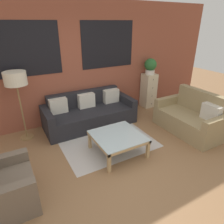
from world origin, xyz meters
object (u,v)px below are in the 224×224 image
object	(u,v)px
settee_vintage	(191,119)
floor_lamp	(16,81)
coffee_table	(118,138)
potted_plant	(150,66)
couch_dark	(89,113)
armchair_corner	(0,190)
drawer_cabinet	(148,90)

from	to	relation	value
settee_vintage	floor_lamp	bearing A→B (deg)	155.57
coffee_table	potted_plant	xyz separation A→B (m)	(1.99, 1.59, 0.87)
couch_dark	armchair_corner	xyz separation A→B (m)	(-2.00, -1.65, -0.01)
settee_vintage	drawer_cabinet	distance (m)	1.68
coffee_table	drawer_cabinet	distance (m)	2.55
coffee_table	drawer_cabinet	world-z (taller)	drawer_cabinet
couch_dark	settee_vintage	size ratio (longest dim) A/B	1.44
drawer_cabinet	settee_vintage	bearing A→B (deg)	-93.43
armchair_corner	floor_lamp	xyz separation A→B (m)	(0.54, 1.73, 0.99)
drawer_cabinet	armchair_corner	bearing A→B (deg)	-154.69
couch_dark	settee_vintage	world-z (taller)	settee_vintage
armchair_corner	potted_plant	bearing A→B (deg)	25.31
couch_dark	armchair_corner	distance (m)	2.59
settee_vintage	coffee_table	size ratio (longest dim) A/B	1.70
armchair_corner	coffee_table	distance (m)	2.02
couch_dark	armchair_corner	bearing A→B (deg)	-140.46
settee_vintage	drawer_cabinet	size ratio (longest dim) A/B	1.55
couch_dark	floor_lamp	world-z (taller)	floor_lamp
couch_dark	coffee_table	bearing A→B (deg)	-90.05
settee_vintage	potted_plant	distance (m)	1.89
couch_dark	coffee_table	distance (m)	1.36
armchair_corner	floor_lamp	distance (m)	2.07
couch_dark	settee_vintage	distance (m)	2.37
coffee_table	floor_lamp	bearing A→B (deg)	135.23
settee_vintage	potted_plant	bearing A→B (deg)	86.57
settee_vintage	floor_lamp	size ratio (longest dim) A/B	1.03
coffee_table	floor_lamp	distance (m)	2.25
armchair_corner	floor_lamp	size ratio (longest dim) A/B	0.58
drawer_cabinet	coffee_table	bearing A→B (deg)	-141.24
couch_dark	drawer_cabinet	bearing A→B (deg)	6.75
couch_dark	armchair_corner	world-z (taller)	armchair_corner
settee_vintage	potted_plant	xyz separation A→B (m)	(0.10, 1.67, 0.89)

